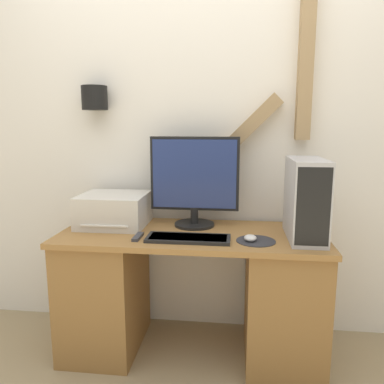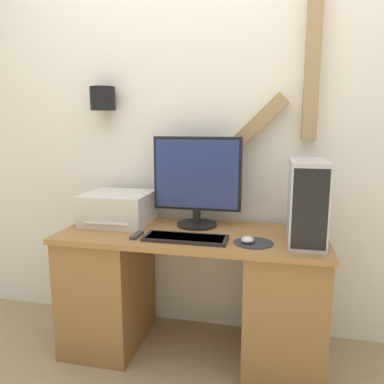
{
  "view_description": "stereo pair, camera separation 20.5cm",
  "coord_description": "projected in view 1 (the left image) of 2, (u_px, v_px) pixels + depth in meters",
  "views": [
    {
      "loc": [
        0.24,
        -1.7,
        1.32
      ],
      "look_at": [
        0.0,
        0.3,
        0.95
      ],
      "focal_mm": 35.0,
      "sensor_mm": 36.0,
      "label": 1
    },
    {
      "loc": [
        0.44,
        -1.67,
        1.32
      ],
      "look_at": [
        0.0,
        0.3,
        0.95
      ],
      "focal_mm": 35.0,
      "sensor_mm": 36.0,
      "label": 2
    }
  ],
  "objects": [
    {
      "name": "ground_plane",
      "position": [
        185.0,
        384.0,
        1.93
      ],
      "size": [
        12.0,
        12.0,
        0.0
      ],
      "primitive_type": "plane",
      "color": "#9E8966"
    },
    {
      "name": "computer_tower",
      "position": [
        306.0,
        199.0,
        1.95
      ],
      "size": [
        0.18,
        0.4,
        0.42
      ],
      "color": "#B2B2B7",
      "rests_on": "desk"
    },
    {
      "name": "remote_control",
      "position": [
        138.0,
        237.0,
        1.98
      ],
      "size": [
        0.03,
        0.13,
        0.02
      ],
      "color": "#38383D",
      "rests_on": "desk"
    },
    {
      "name": "monitor",
      "position": [
        195.0,
        179.0,
        2.18
      ],
      "size": [
        0.52,
        0.24,
        0.53
      ],
      "color": "black",
      "rests_on": "desk"
    },
    {
      "name": "wall_back",
      "position": [
        199.0,
        119.0,
        2.32
      ],
      "size": [
        6.4,
        0.21,
        2.7
      ],
      "color": "white",
      "rests_on": "ground_plane"
    },
    {
      "name": "keyboard",
      "position": [
        188.0,
        238.0,
        1.95
      ],
      "size": [
        0.44,
        0.16,
        0.02
      ],
      "color": "black",
      "rests_on": "desk"
    },
    {
      "name": "mouse",
      "position": [
        250.0,
        238.0,
        1.92
      ],
      "size": [
        0.06,
        0.07,
        0.03
      ],
      "color": "silver",
      "rests_on": "mousepad"
    },
    {
      "name": "desk",
      "position": [
        192.0,
        291.0,
        2.15
      ],
      "size": [
        1.47,
        0.6,
        0.72
      ],
      "color": "olive",
      "rests_on": "ground_plane"
    },
    {
      "name": "printer",
      "position": [
        114.0,
        210.0,
        2.22
      ],
      "size": [
        0.39,
        0.36,
        0.19
      ],
      "color": "beige",
      "rests_on": "desk"
    },
    {
      "name": "mousepad",
      "position": [
        256.0,
        241.0,
        1.93
      ],
      "size": [
        0.2,
        0.2,
        0.0
      ],
      "color": "#2D2D33",
      "rests_on": "desk"
    }
  ]
}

